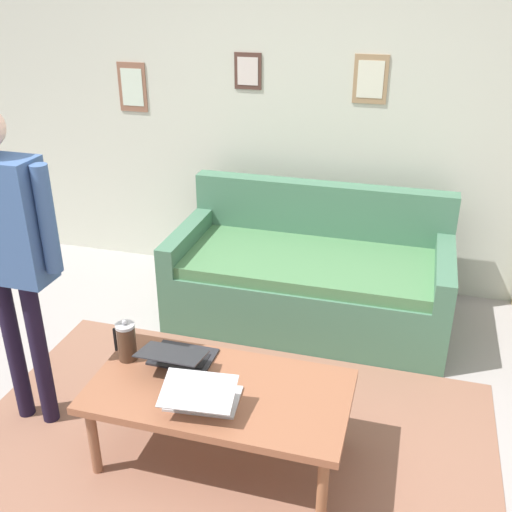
{
  "coord_description": "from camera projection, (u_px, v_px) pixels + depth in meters",
  "views": [
    {
      "loc": [
        -0.83,
        2.11,
        2.25
      ],
      "look_at": [
        -0.01,
        -0.78,
        0.8
      ],
      "focal_mm": 41.94,
      "sensor_mm": 36.0,
      "label": 1
    }
  ],
  "objects": [
    {
      "name": "coffee_table",
      "position": [
        219.0,
        395.0,
        2.88
      ],
      "size": [
        1.25,
        0.65,
        0.43
      ],
      "color": "#975A3E",
      "rests_on": "ground_plane"
    },
    {
      "name": "french_press",
      "position": [
        126.0,
        341.0,
        3.04
      ],
      "size": [
        0.12,
        0.1,
        0.23
      ],
      "color": "#4C3323",
      "rests_on": "coffee_table"
    },
    {
      "name": "back_wall",
      "position": [
        307.0,
        106.0,
        4.33
      ],
      "size": [
        7.04,
        0.11,
        2.7
      ],
      "color": "beige",
      "rests_on": "ground_plane"
    },
    {
      "name": "couch",
      "position": [
        310.0,
        277.0,
        4.17
      ],
      "size": [
        1.87,
        0.92,
        0.88
      ],
      "color": "#47765A",
      "rests_on": "ground_plane"
    },
    {
      "name": "ground_plane",
      "position": [
        211.0,
        464.0,
        3.01
      ],
      "size": [
        7.68,
        7.68,
        0.0
      ],
      "primitive_type": "plane",
      "color": "#A8A09D"
    },
    {
      "name": "person_standing",
      "position": [
        4.0,
        235.0,
        2.85
      ],
      "size": [
        0.6,
        0.2,
        1.72
      ],
      "color": "black",
      "rests_on": "ground_plane"
    },
    {
      "name": "laptop_center",
      "position": [
        202.0,
        396.0,
        2.74
      ],
      "size": [
        0.36,
        0.34,
        0.15
      ],
      "color": "silver",
      "rests_on": "coffee_table"
    },
    {
      "name": "laptop_left",
      "position": [
        179.0,
        356.0,
        3.03
      ],
      "size": [
        0.32,
        0.35,
        0.14
      ],
      "color": "#28282D",
      "rests_on": "coffee_table"
    },
    {
      "name": "area_rug",
      "position": [
        215.0,
        470.0,
        2.96
      ],
      "size": [
        2.74,
        2.16,
        0.01
      ],
      "primitive_type": "cube",
      "color": "#92624D",
      "rests_on": "ground_plane"
    }
  ]
}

